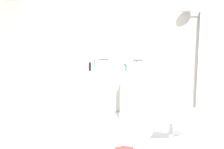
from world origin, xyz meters
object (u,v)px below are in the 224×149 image
towel_rack (21,93)px  soap_bottle_grey (125,68)px  soap_bottle_clear (137,66)px  soap_bottle_blue (126,69)px  soap_bottle_black (90,67)px  pedestal_sink_right (133,94)px  pedestal_sink_left (97,92)px  coffee_mug (118,144)px  shower_column (201,64)px  soap_bottle_green (95,65)px  soap_bottle_amber (90,67)px  lounge_chair (171,121)px

towel_rack → soap_bottle_grey: soap_bottle_grey is taller
soap_bottle_clear → soap_bottle_blue: size_ratio=1.62×
soap_bottle_black → soap_bottle_grey: (0.64, 0.15, -0.02)m
pedestal_sink_right → soap_bottle_clear: bearing=77.3°
soap_bottle_grey → pedestal_sink_left: bearing=-178.6°
soap_bottle_clear → soap_bottle_grey: bearing=-150.8°
soap_bottle_grey → coffee_mug: bearing=-79.1°
shower_column → soap_bottle_grey: shower_column is taller
soap_bottle_black → soap_bottle_clear: size_ratio=0.87×
pedestal_sink_right → soap_bottle_green: (-0.83, 0.12, 0.52)m
pedestal_sink_left → towel_rack: size_ratio=1.09×
soap_bottle_amber → towel_rack: bearing=-128.2°
coffee_mug → soap_bottle_amber: bearing=127.2°
soap_bottle_black → soap_bottle_blue: soap_bottle_black is taller
pedestal_sink_right → shower_column: size_ratio=0.50×
pedestal_sink_right → soap_bottle_blue: (-0.14, -0.01, 0.49)m
soap_bottle_green → soap_bottle_black: bearing=-87.8°
towel_rack → soap_bottle_blue: bearing=32.4°
lounge_chair → soap_bottle_green: bearing=148.2°
shower_column → soap_bottle_black: bearing=-166.1°
coffee_mug → soap_bottle_blue: (-0.20, 1.19, 0.93)m
lounge_chair → soap_bottle_green: size_ratio=5.45×
soap_bottle_blue → coffee_mug: bearing=-80.3°
towel_rack → shower_column: bearing=25.3°
shower_column → coffee_mug: size_ratio=20.59×
pedestal_sink_left → soap_bottle_amber: bearing=164.4°
pedestal_sink_left → towel_rack: bearing=-133.8°
pedestal_sink_left → soap_bottle_blue: bearing=-1.1°
pedestal_sink_right → lounge_chair: bearing=-48.9°
pedestal_sink_right → shower_column: bearing=17.0°
soap_bottle_amber → pedestal_sink_right: bearing=-2.5°
towel_rack → soap_bottle_grey: 1.87m
soap_bottle_blue → soap_bottle_green: bearing=168.8°
towel_rack → pedestal_sink_right: bearing=30.4°
soap_bottle_black → towel_rack: bearing=-135.5°
shower_column → soap_bottle_black: (-2.00, -0.49, -0.07)m
shower_column → towel_rack: bearing=-154.7°
soap_bottle_black → coffee_mug: bearing=-50.6°
pedestal_sink_left → shower_column: (1.92, 0.36, 0.58)m
coffee_mug → soap_bottle_grey: bearing=100.9°
pedestal_sink_left → pedestal_sink_right: size_ratio=1.00×
soap_bottle_blue → soap_bottle_clear: bearing=38.9°
soap_bottle_black → soap_bottle_green: size_ratio=0.87×
soap_bottle_black → soap_bottle_grey: bearing=12.8°
towel_rack → soap_bottle_amber: size_ratio=7.83×
pedestal_sink_right → soap_bottle_amber: soap_bottle_amber is taller
shower_column → soap_bottle_grey: size_ratio=14.68×
lounge_chair → soap_bottle_grey: bearing=136.7°
pedestal_sink_right → towel_rack: bearing=-149.6°
pedestal_sink_left → pedestal_sink_right: (0.74, 0.00, 0.00)m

